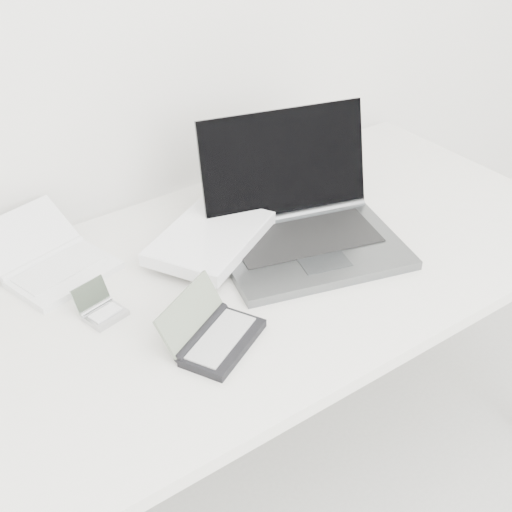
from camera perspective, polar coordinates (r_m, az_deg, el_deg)
desk at (r=1.62m, az=0.03°, el=-2.10°), size 1.60×0.80×0.73m
laptop_large at (r=1.64m, az=1.46°, el=2.21°), size 0.61×0.49×0.27m
netbook_open_white at (r=1.63m, az=-15.99°, el=-0.53°), size 0.28×0.31×0.09m
pda_silver at (r=1.48m, az=-12.30°, el=-4.21°), size 0.09×0.10×0.06m
palmtop_charcoal at (r=1.38m, az=-3.39°, el=-6.32°), size 0.23×0.21×0.09m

